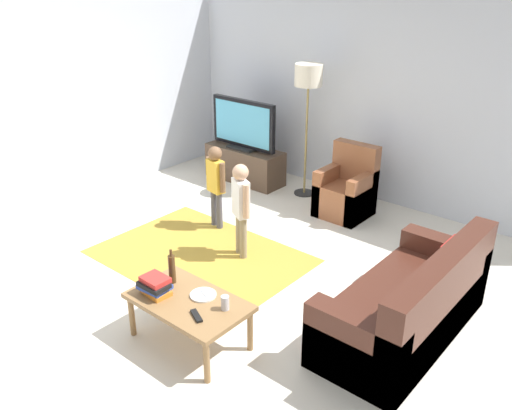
{
  "coord_description": "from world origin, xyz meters",
  "views": [
    {
      "loc": [
        3.3,
        -3.29,
        2.92
      ],
      "look_at": [
        0.0,
        0.6,
        0.65
      ],
      "focal_mm": 37.91,
      "sensor_mm": 36.0,
      "label": 1
    }
  ],
  "objects_px": {
    "book_stack": "(155,286)",
    "soda_can": "(225,303)",
    "tv": "(243,125)",
    "tv_stand": "(245,165)",
    "bottle": "(172,269)",
    "floor_lamp": "(308,82)",
    "child_center": "(241,202)",
    "coffee_table": "(189,305)",
    "tv_remote": "(196,316)",
    "plate": "(203,295)",
    "couch": "(412,308)",
    "child_near_tv": "(216,180)",
    "armchair": "(347,192)"
  },
  "relations": [
    {
      "from": "tv",
      "to": "book_stack",
      "type": "relative_size",
      "value": 3.92
    },
    {
      "from": "child_center",
      "to": "coffee_table",
      "type": "bearing_deg",
      "value": -64.42
    },
    {
      "from": "armchair",
      "to": "book_stack",
      "type": "distance_m",
      "value": 3.2
    },
    {
      "from": "tv",
      "to": "child_center",
      "type": "xyz_separation_m",
      "value": [
        1.47,
        -1.7,
        -0.21
      ]
    },
    {
      "from": "armchair",
      "to": "tv_stand",
      "type": "bearing_deg",
      "value": 178.72
    },
    {
      "from": "coffee_table",
      "to": "bottle",
      "type": "distance_m",
      "value": 0.37
    },
    {
      "from": "child_center",
      "to": "book_stack",
      "type": "height_order",
      "value": "child_center"
    },
    {
      "from": "tv",
      "to": "armchair",
      "type": "bearing_deg",
      "value": -0.6
    },
    {
      "from": "floor_lamp",
      "to": "plate",
      "type": "bearing_deg",
      "value": -68.87
    },
    {
      "from": "floor_lamp",
      "to": "book_stack",
      "type": "bearing_deg",
      "value": -75.21
    },
    {
      "from": "couch",
      "to": "plate",
      "type": "bearing_deg",
      "value": -139.31
    },
    {
      "from": "coffee_table",
      "to": "soda_can",
      "type": "bearing_deg",
      "value": 17.35
    },
    {
      "from": "coffee_table",
      "to": "bottle",
      "type": "relative_size",
      "value": 3.16
    },
    {
      "from": "book_stack",
      "to": "tv_remote",
      "type": "xyz_separation_m",
      "value": [
        0.49,
        -0.01,
        -0.07
      ]
    },
    {
      "from": "child_near_tv",
      "to": "bottle",
      "type": "relative_size",
      "value": 3.21
    },
    {
      "from": "tv_stand",
      "to": "coffee_table",
      "type": "bearing_deg",
      "value": -55.59
    },
    {
      "from": "armchair",
      "to": "plate",
      "type": "bearing_deg",
      "value": -81.89
    },
    {
      "from": "tv",
      "to": "armchair",
      "type": "relative_size",
      "value": 1.22
    },
    {
      "from": "plate",
      "to": "tv",
      "type": "bearing_deg",
      "value": 126.29
    },
    {
      "from": "tv",
      "to": "soda_can",
      "type": "xyz_separation_m",
      "value": [
        2.45,
        -2.99,
        -0.37
      ]
    },
    {
      "from": "child_center",
      "to": "plate",
      "type": "distance_m",
      "value": 1.48
    },
    {
      "from": "soda_can",
      "to": "armchair",
      "type": "bearing_deg",
      "value": 103.07
    },
    {
      "from": "book_stack",
      "to": "couch",
      "type": "bearing_deg",
      "value": 39.79
    },
    {
      "from": "tv",
      "to": "couch",
      "type": "bearing_deg",
      "value": -27.58
    },
    {
      "from": "tv_stand",
      "to": "coffee_table",
      "type": "distance_m",
      "value": 3.78
    },
    {
      "from": "child_center",
      "to": "coffee_table",
      "type": "xyz_separation_m",
      "value": [
        0.67,
        -1.39,
        -0.26
      ]
    },
    {
      "from": "child_near_tv",
      "to": "tv_remote",
      "type": "height_order",
      "value": "child_near_tv"
    },
    {
      "from": "book_stack",
      "to": "tv_remote",
      "type": "distance_m",
      "value": 0.5
    },
    {
      "from": "couch",
      "to": "child_near_tv",
      "type": "relative_size",
      "value": 1.77
    },
    {
      "from": "couch",
      "to": "soda_can",
      "type": "relative_size",
      "value": 15.0
    },
    {
      "from": "book_stack",
      "to": "bottle",
      "type": "relative_size",
      "value": 0.89
    },
    {
      "from": "coffee_table",
      "to": "book_stack",
      "type": "height_order",
      "value": "book_stack"
    },
    {
      "from": "floor_lamp",
      "to": "book_stack",
      "type": "relative_size",
      "value": 6.34
    },
    {
      "from": "couch",
      "to": "coffee_table",
      "type": "relative_size",
      "value": 1.8
    },
    {
      "from": "coffee_table",
      "to": "plate",
      "type": "xyz_separation_m",
      "value": [
        0.05,
        0.12,
        0.06
      ]
    },
    {
      "from": "book_stack",
      "to": "soda_can",
      "type": "bearing_deg",
      "value": 19.83
    },
    {
      "from": "bottle",
      "to": "tv_remote",
      "type": "xyz_separation_m",
      "value": [
        0.52,
        -0.22,
        -0.12
      ]
    },
    {
      "from": "floor_lamp",
      "to": "child_center",
      "type": "distance_m",
      "value": 2.14
    },
    {
      "from": "floor_lamp",
      "to": "plate",
      "type": "xyz_separation_m",
      "value": [
        1.22,
        -3.15,
        -1.12
      ]
    },
    {
      "from": "tv_remote",
      "to": "child_near_tv",
      "type": "bearing_deg",
      "value": 155.62
    },
    {
      "from": "tv_stand",
      "to": "bottle",
      "type": "distance_m",
      "value": 3.54
    },
    {
      "from": "child_center",
      "to": "tv_remote",
      "type": "bearing_deg",
      "value": -59.63
    },
    {
      "from": "plate",
      "to": "coffee_table",
      "type": "bearing_deg",
      "value": -112.73
    },
    {
      "from": "tv_remote",
      "to": "bottle",
      "type": "bearing_deg",
      "value": -177.89
    },
    {
      "from": "child_center",
      "to": "soda_can",
      "type": "height_order",
      "value": "child_center"
    },
    {
      "from": "child_near_tv",
      "to": "soda_can",
      "type": "distance_m",
      "value": 2.36
    },
    {
      "from": "soda_can",
      "to": "floor_lamp",
      "type": "bearing_deg",
      "value": 115.14
    },
    {
      "from": "coffee_table",
      "to": "book_stack",
      "type": "distance_m",
      "value": 0.32
    },
    {
      "from": "couch",
      "to": "coffee_table",
      "type": "height_order",
      "value": "couch"
    },
    {
      "from": "child_near_tv",
      "to": "tv_remote",
      "type": "relative_size",
      "value": 5.98
    }
  ]
}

